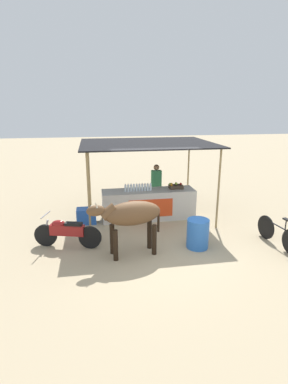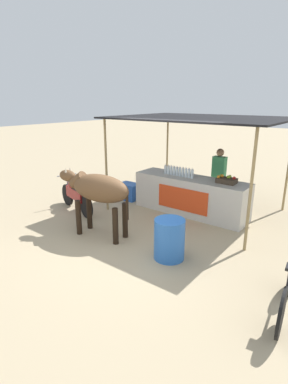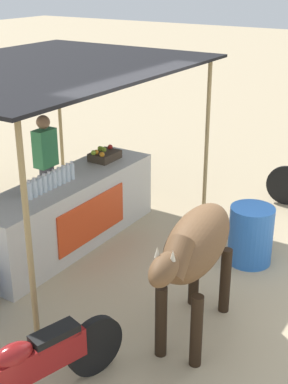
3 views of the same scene
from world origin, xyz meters
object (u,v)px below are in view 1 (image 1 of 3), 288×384
stall_counter (149,204)px  cooler_box (86,216)px  fruit_crate (176,186)px  vendor_behind_counter (156,187)px  bicycle_leaning (278,234)px  cow (130,215)px  water_barrel (198,234)px  motorcycle_parked (67,232)px

stall_counter → cooler_box: (-2.01, -0.10, -0.24)m
fruit_crate → vendor_behind_counter: vendor_behind_counter is taller
stall_counter → cooler_box: bearing=-177.2°
vendor_behind_counter → bicycle_leaning: vendor_behind_counter is taller
vendor_behind_counter → bicycle_leaning: (2.58, -3.35, -0.50)m
cooler_box → cow: 2.68m
fruit_crate → stall_counter: bearing=-176.2°
cooler_box → water_barrel: bearing=-37.5°
vendor_behind_counter → cooler_box: size_ratio=2.75×
stall_counter → motorcycle_parked: (-2.49, -1.72, -0.05)m
stall_counter → fruit_crate: fruit_crate is taller
vendor_behind_counter → water_barrel: (0.46, -3.07, -0.46)m
vendor_behind_counter → water_barrel: bearing=-81.5°
stall_counter → water_barrel: stall_counter is taller
stall_counter → water_barrel: bearing=-69.4°
water_barrel → bicycle_leaning: size_ratio=0.47×
water_barrel → bicycle_leaning: bearing=-7.7°
cooler_box → motorcycle_parked: size_ratio=0.34×
cooler_box → water_barrel: 3.64m
cooler_box → cow: size_ratio=0.32×
water_barrel → motorcycle_parked: bearing=169.9°
cow → bicycle_leaning: size_ratio=1.12×
fruit_crate → cooler_box: size_ratio=0.73×
cooler_box → motorcycle_parked: (-0.48, -1.62, 0.19)m
vendor_behind_counter → cooler_box: bearing=-160.7°
fruit_crate → cooler_box: bearing=-176.9°
motorcycle_parked → vendor_behind_counter: bearing=40.4°
fruit_crate → water_barrel: size_ratio=0.57×
vendor_behind_counter → water_barrel: vendor_behind_counter is taller
vendor_behind_counter → cow: vendor_behind_counter is taller
water_barrel → fruit_crate: bearing=88.7°
cow → bicycle_leaning: (3.89, -0.20, -0.68)m
cooler_box → fruit_crate: bearing=3.1°
cooler_box → cow: (1.12, -2.30, 0.79)m
water_barrel → cow: 1.89m
vendor_behind_counter → motorcycle_parked: size_ratio=0.94×
fruit_crate → bicycle_leaning: 3.44m
fruit_crate → vendor_behind_counter: 0.88m
water_barrel → cow: bearing=-177.2°
water_barrel → bicycle_leaning: bicycle_leaning is taller
motorcycle_parked → fruit_crate: bearing=27.5°
motorcycle_parked → bicycle_leaning: 5.55m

